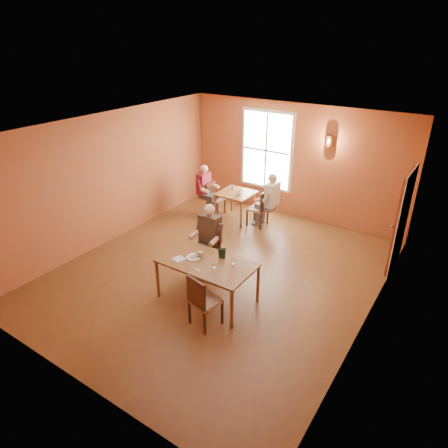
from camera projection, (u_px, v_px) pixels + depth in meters
The scene contains 27 objects.
ground at pixel (219, 272), 8.37m from camera, with size 6.00×7.00×0.01m, color brown.
wall_back at pixel (294, 162), 10.34m from camera, with size 6.00×0.04×3.00m, color brown.
wall_front at pixel (64, 298), 5.09m from camera, with size 6.00×0.04×3.00m, color brown.
wall_left at pixel (111, 178), 9.21m from camera, with size 0.04×7.00×3.00m, color brown.
wall_right at pixel (377, 249), 6.22m from camera, with size 0.04×7.00×3.00m, color brown.
ceiling at pixel (218, 129), 7.06m from camera, with size 6.00×7.00×0.04m, color white.
window at pixel (266, 150), 10.61m from camera, with size 1.36×0.10×1.96m, color white.
door at pixel (400, 221), 8.17m from camera, with size 0.12×1.04×2.10m, color maroon.
wall_sconce at pixel (329, 141), 9.51m from camera, with size 0.16×0.16×0.28m, color brown.
main_table at pixel (207, 281), 7.37m from camera, with size 1.73×0.97×0.81m, color brown, non-canonical shape.
chair_diner_main at pixel (206, 253), 8.06m from camera, with size 0.45×0.45×1.03m, color #642E15, non-canonical shape.
diner_main at pixel (205, 246), 7.95m from camera, with size 0.57×0.57×1.42m, color #422F23, non-canonical shape.
chair_empty at pixel (206, 300), 6.70m from camera, with size 0.44×0.44×0.99m, color maroon, non-canonical shape.
plate_food at pixel (194, 257), 7.33m from camera, with size 0.29×0.29×0.04m, color white.
sandwich at pixel (201, 255), 7.31m from camera, with size 0.09×0.08×0.11m, color tan.
goblet_a at pixel (233, 263), 6.99m from camera, with size 0.08×0.08×0.19m, color white, non-canonical shape.
goblet_c at pixel (214, 266), 6.88m from camera, with size 0.08×0.08×0.19m, color white, non-canonical shape.
menu_stand at pixel (222, 253), 7.28m from camera, with size 0.12×0.06×0.20m, color black.
knife at pixel (195, 268), 7.00m from camera, with size 0.22×0.02×0.00m, color silver.
napkin at pixel (179, 259), 7.29m from camera, with size 0.20×0.20×0.01m, color silver.
second_table at pixel (236, 206), 10.58m from camera, with size 0.87×0.87×0.76m, color brown, non-canonical shape.
chair_diner_white at pixel (258, 208), 10.21m from camera, with size 0.43×0.43×0.98m, color brown, non-canonical shape.
diner_white at pixel (259, 201), 10.11m from camera, with size 0.55×0.55×1.38m, color silver, non-canonical shape.
chair_diner_maroon at pixel (216, 199), 10.88m from camera, with size 0.39×0.39×0.88m, color #542614, non-canonical shape.
diner_maroon at pixel (215, 191), 10.80m from camera, with size 0.53×0.53×1.32m, color maroon, non-canonical shape.
cup_a at pixel (239, 193), 10.24m from camera, with size 0.13×0.13×0.10m, color silver.
cup_b at pixel (233, 188), 10.59m from camera, with size 0.10×0.10×0.09m, color silver.
Camera 1 is at (4.01, -5.84, 4.57)m, focal length 32.00 mm.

